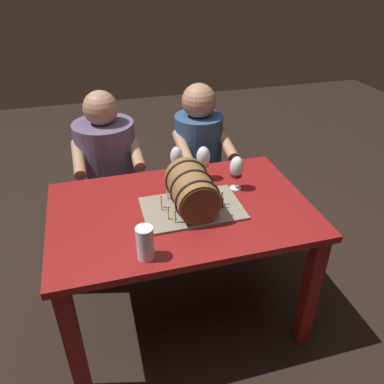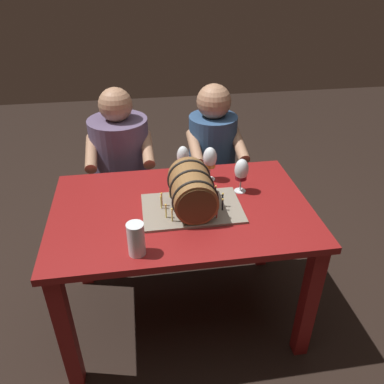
% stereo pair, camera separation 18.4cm
% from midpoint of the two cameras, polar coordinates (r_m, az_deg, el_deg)
% --- Properties ---
extents(ground_plane, '(8.00, 8.00, 0.00)m').
position_cam_midpoint_polar(ground_plane, '(2.41, -3.64, -17.33)').
color(ground_plane, black).
extents(dining_table, '(1.28, 0.82, 0.75)m').
position_cam_midpoint_polar(dining_table, '(1.98, -4.26, -5.34)').
color(dining_table, maroon).
rests_on(dining_table, ground).
extents(barrel_cake, '(0.48, 0.31, 0.22)m').
position_cam_midpoint_polar(barrel_cake, '(1.84, -2.86, -0.06)').
color(barrel_cake, gray).
rests_on(barrel_cake, dining_table).
extents(wine_glass_white, '(0.07, 0.07, 0.20)m').
position_cam_midpoint_polar(wine_glass_white, '(2.08, -4.84, 4.89)').
color(wine_glass_white, white).
rests_on(wine_glass_white, dining_table).
extents(wine_glass_red, '(0.07, 0.07, 0.19)m').
position_cam_midpoint_polar(wine_glass_red, '(2.00, 4.01, 3.41)').
color(wine_glass_red, white).
rests_on(wine_glass_red, dining_table).
extents(wine_glass_amber, '(0.07, 0.07, 0.19)m').
position_cam_midpoint_polar(wine_glass_amber, '(2.09, -0.85, 4.93)').
color(wine_glass_amber, white).
rests_on(wine_glass_amber, dining_table).
extents(beer_pint, '(0.07, 0.07, 0.15)m').
position_cam_midpoint_polar(beer_pint, '(1.60, -10.22, -7.74)').
color(beer_pint, white).
rests_on(beer_pint, dining_table).
extents(person_seated_left, '(0.41, 0.48, 1.14)m').
position_cam_midpoint_polar(person_seated_left, '(2.61, -14.00, 1.57)').
color(person_seated_left, '#372D40').
rests_on(person_seated_left, ground).
extents(person_seated_right, '(0.35, 0.45, 1.14)m').
position_cam_midpoint_polar(person_seated_right, '(2.69, -1.01, 2.83)').
color(person_seated_right, '#1B2D46').
rests_on(person_seated_right, ground).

